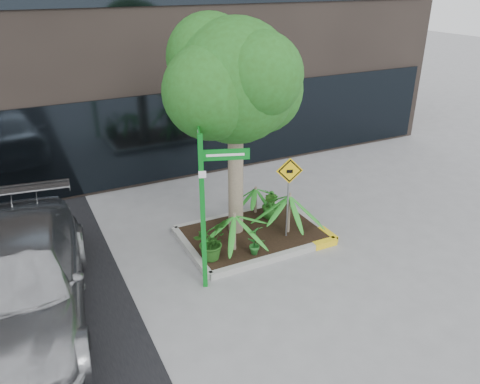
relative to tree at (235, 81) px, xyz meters
name	(u,v)px	position (x,y,z in m)	size (l,w,h in m)	color
ground	(252,245)	(0.12, -0.60, -3.71)	(80.00, 80.00, 0.00)	gray
planter	(255,234)	(0.36, -0.33, -3.61)	(3.35, 2.36, 0.15)	#9E9E99
tree	(235,81)	(0.00, 0.00, 0.00)	(3.39, 3.00, 5.08)	gray
palm_front	(290,196)	(1.08, -0.65, -2.61)	(1.14, 1.14, 1.27)	gray
palm_left	(234,216)	(-0.41, -0.78, -2.72)	(1.01, 1.01, 1.13)	gray
palm_back	(256,189)	(0.87, 0.60, -2.90)	(0.80, 0.80, 0.89)	gray
parked_car	(18,283)	(-4.77, -1.06, -2.90)	(2.28, 5.60, 1.63)	#A2A2A6
shrub_a	(210,241)	(-1.02, -0.86, -3.15)	(0.74, 0.74, 0.83)	#1F4F16
shrub_b	(272,204)	(1.08, 0.15, -3.17)	(0.44, 0.44, 0.78)	#287122
shrub_c	(255,239)	(-0.09, -1.15, -3.20)	(0.38, 0.38, 0.73)	#216A24
shrub_d	(270,205)	(1.04, 0.16, -3.19)	(0.41, 0.41, 0.74)	#285E1B
street_sign_post	(205,196)	(-1.36, -1.52, -1.72)	(0.90, 1.15, 3.21)	#0B8020
cattle_sign	(289,184)	(0.94, -0.81, -2.23)	(0.57, 0.22, 1.97)	slate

